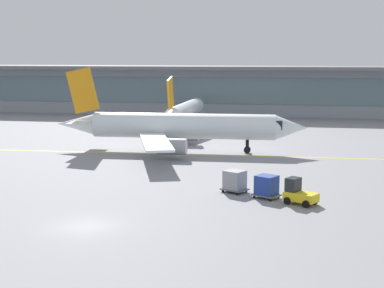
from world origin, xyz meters
TOP-DOWN VIEW (x-y plane):
  - ground_plane at (0.00, 0.00)m, footprint 400.00×400.00m
  - taxiway_centreline_stripe at (0.91, 30.29)m, footprint 109.96×3.72m
  - terminal_concourse at (0.00, 78.11)m, footprint 203.01×11.00m
  - gate_airplane_1 at (-3.46, 56.84)m, footprint 24.51×26.32m
  - taxiing_regional_jet at (0.50, 32.28)m, footprint 31.37×29.20m
  - baggage_tug at (14.84, 8.81)m, footprint 2.95×2.55m
  - cargo_dolly_lead at (12.18, 10.32)m, footprint 2.62×2.43m
  - cargo_dolly_trailing at (9.33, 11.94)m, footprint 2.62×2.43m

SIDE VIEW (x-z plane):
  - ground_plane at x=0.00m, z-range 0.00..0.00m
  - taxiway_centreline_stripe at x=0.91m, z-range 0.00..0.01m
  - baggage_tug at x=14.84m, z-range -0.16..1.94m
  - cargo_dolly_lead at x=12.18m, z-range 0.08..2.02m
  - cargo_dolly_trailing at x=9.33m, z-range 0.08..2.02m
  - gate_airplane_1 at x=-3.46m, z-range -1.75..6.98m
  - taxiing_regional_jet at x=0.50m, z-range -2.08..8.32m
  - terminal_concourse at x=0.00m, z-range 0.12..9.72m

